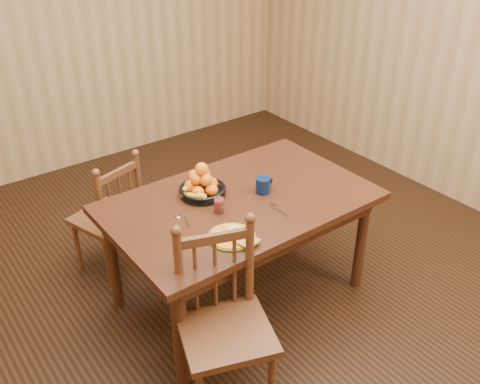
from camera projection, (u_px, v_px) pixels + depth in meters
room at (240, 106)px, 2.94m from camera, size 4.52×5.02×2.72m
dining_table at (240, 211)px, 3.29m from camera, size 1.60×1.00×0.75m
chair_far at (110, 217)px, 3.65m from camera, size 0.50×0.49×0.89m
chair_near at (224, 324)px, 2.70m from camera, size 0.57×0.56×0.99m
breakfast_plate at (233, 236)px, 2.88m from camera, size 0.26×0.30×0.04m
fork at (278, 209)px, 3.14m from camera, size 0.04×0.18×0.00m
spoon at (181, 218)px, 3.06m from camera, size 0.06×0.16×0.01m
coffee_mug at (263, 185)px, 3.29m from camera, size 0.13×0.09×0.10m
juice_glass at (219, 206)px, 3.10m from camera, size 0.06×0.06×0.09m
fruit_bowl at (202, 185)px, 3.26m from camera, size 0.29×0.29×0.22m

